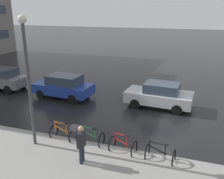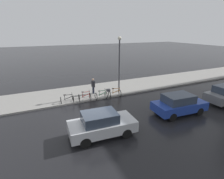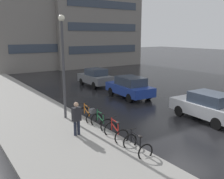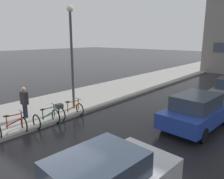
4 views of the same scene
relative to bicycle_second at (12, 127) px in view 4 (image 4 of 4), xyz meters
The scene contains 7 objects.
sidewalk_kerb 9.52m from the bicycle_second, 102.90° to the left, with size 4.80×60.00×0.14m, color gray.
bicycle_second is the anchor object (origin of this frame).
bicycle_third 1.58m from the bicycle_second, 82.66° to the left, with size 0.75×1.10×1.00m.
bicycle_farthest 2.86m from the bicycle_second, 86.17° to the left, with size 0.82×1.47×0.97m.
car_blue 8.26m from the bicycle_second, 47.02° to the left, with size 2.18×4.28×1.63m.
pedestrian 1.95m from the bicycle_second, 135.35° to the left, with size 0.41×0.26×1.73m.
streetlamp 5.11m from the bicycle_second, 100.20° to the left, with size 0.35×0.35×5.79m.
Camera 4 is at (5.10, -3.01, 4.10)m, focal length 35.00 mm.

